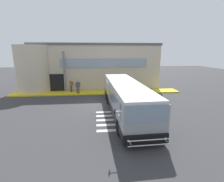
{
  "coord_description": "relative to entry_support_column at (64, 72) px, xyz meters",
  "views": [
    {
      "loc": [
        -0.18,
        -16.37,
        5.24
      ],
      "look_at": [
        1.4,
        -0.62,
        1.5
      ],
      "focal_mm": 26.56,
      "sensor_mm": 36.0,
      "label": 1
    }
  ],
  "objects": [
    {
      "name": "ground_plane",
      "position": [
        4.14,
        -5.4,
        -2.76
      ],
      "size": [
        80.0,
        90.0,
        0.02
      ],
      "primitive_type": "cube",
      "color": "#353538",
      "rests_on": "ground"
    },
    {
      "name": "bay_paint_stripes",
      "position": [
        6.14,
        -9.6,
        -2.74
      ],
      "size": [
        4.4,
        3.96,
        0.01
      ],
      "color": "silver",
      "rests_on": "ground"
    },
    {
      "name": "terminal_building",
      "position": [
        3.47,
        6.15,
        0.45
      ],
      "size": [
        19.38,
        13.8,
        6.41
      ],
      "color": "beige",
      "rests_on": "ground"
    },
    {
      "name": "boarding_curb",
      "position": [
        4.14,
        -0.6,
        -2.67
      ],
      "size": [
        21.58,
        2.0,
        0.15
      ],
      "primitive_type": "cube",
      "color": "yellow",
      "rests_on": "ground"
    },
    {
      "name": "entry_support_column",
      "position": [
        0.0,
        0.0,
        0.0
      ],
      "size": [
        0.28,
        0.28,
        5.19
      ],
      "primitive_type": "cylinder",
      "color": "slate",
      "rests_on": "boarding_curb"
    },
    {
      "name": "bus_main_foreground",
      "position": [
        6.48,
        -8.04,
        -1.41
      ],
      "size": [
        3.02,
        12.14,
        2.7
      ],
      "color": "gray",
      "rests_on": "ground"
    },
    {
      "name": "passenger_near_column",
      "position": [
        0.82,
        -0.39,
        -1.63
      ],
      "size": [
        0.51,
        0.51,
        1.68
      ],
      "color": "#4C4233",
      "rests_on": "boarding_curb"
    },
    {
      "name": "passenger_by_doorway",
      "position": [
        1.74,
        -1.12,
        -1.67
      ],
      "size": [
        0.59,
        0.26,
        1.68
      ],
      "color": "#4C4233",
      "rests_on": "boarding_curb"
    },
    {
      "name": "safety_bollard_yellow",
      "position": [
        7.13,
        -1.8,
        -2.3
      ],
      "size": [
        0.18,
        0.18,
        0.9
      ],
      "primitive_type": "cylinder",
      "color": "yellow",
      "rests_on": "ground"
    }
  ]
}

